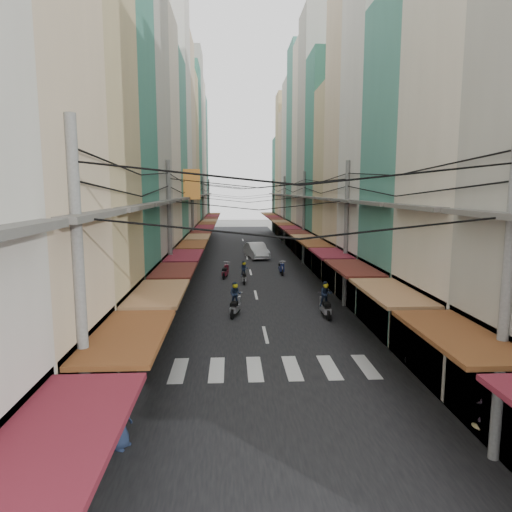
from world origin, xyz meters
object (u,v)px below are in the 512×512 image
object	(u,v)px
bicycle	(412,335)
market_umbrella	(485,329)
traffic_sign	(417,309)
white_car	(257,258)

from	to	relation	value
bicycle	market_umbrella	distance (m)	6.01
market_umbrella	traffic_sign	xyz separation A→B (m)	(-1.41, 2.21, 0.10)
bicycle	traffic_sign	distance (m)	4.26
bicycle	market_umbrella	size ratio (longest dim) A/B	0.76
white_car	market_umbrella	xyz separation A→B (m)	(5.90, -29.80, 2.05)
white_car	traffic_sign	bearing A→B (deg)	-91.64
traffic_sign	white_car	bearing A→B (deg)	99.24
white_car	bicycle	size ratio (longest dim) A/B	2.98
white_car	bicycle	bearing A→B (deg)	-87.40
market_umbrella	traffic_sign	distance (m)	2.63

